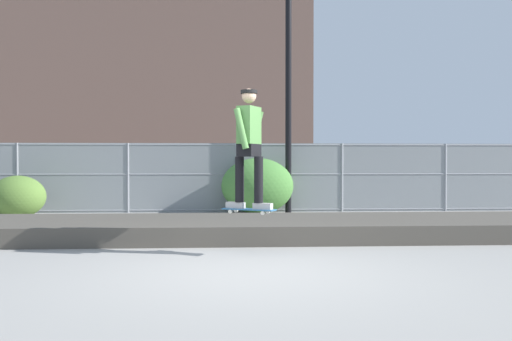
% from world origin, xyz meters
% --- Properties ---
extents(ground_plane, '(120.00, 120.00, 0.00)m').
position_xyz_m(ground_plane, '(0.00, 0.00, 0.00)').
color(ground_plane, gray).
extents(gravel_berm, '(16.13, 2.41, 0.32)m').
position_xyz_m(gravel_berm, '(0.00, 3.07, 0.16)').
color(gravel_berm, '#4C473F').
rests_on(gravel_berm, ground_plane).
extents(skateboard, '(0.80, 0.56, 0.07)m').
position_xyz_m(skateboard, '(0.05, 1.18, 0.66)').
color(skateboard, '#2D608C').
extents(skater, '(0.68, 0.62, 1.74)m').
position_xyz_m(skater, '(0.05, 1.18, 1.66)').
color(skater, '#B2ADA8').
rests_on(skater, skateboard).
extents(chain_fence, '(17.31, 0.06, 1.85)m').
position_xyz_m(chain_fence, '(-0.00, 7.84, 0.93)').
color(chain_fence, gray).
rests_on(chain_fence, ground_plane).
extents(street_lamp, '(0.44, 0.44, 7.41)m').
position_xyz_m(street_lamp, '(1.36, 7.48, 4.56)').
color(street_lamp, black).
rests_on(street_lamp, ground_plane).
extents(parked_car_near, '(4.54, 2.23, 1.66)m').
position_xyz_m(parked_car_near, '(-5.29, 10.91, 0.84)').
color(parked_car_near, silver).
rests_on(parked_car_near, ground_plane).
extents(parked_car_mid, '(4.47, 2.08, 1.66)m').
position_xyz_m(parked_car_mid, '(1.15, 11.07, 0.84)').
color(parked_car_mid, '#B7BABF').
rests_on(parked_car_mid, ground_plane).
extents(library_building, '(31.72, 12.91, 25.08)m').
position_xyz_m(library_building, '(-9.55, 39.98, 12.54)').
color(library_building, brown).
rests_on(library_building, ground_plane).
extents(shrub_left, '(1.32, 1.08, 1.02)m').
position_xyz_m(shrub_left, '(-5.30, 6.67, 0.51)').
color(shrub_left, '#567A33').
rests_on(shrub_left, ground_plane).
extents(shrub_center, '(1.88, 1.54, 1.45)m').
position_xyz_m(shrub_center, '(0.54, 7.35, 0.73)').
color(shrub_center, '#477F38').
rests_on(shrub_center, ground_plane).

